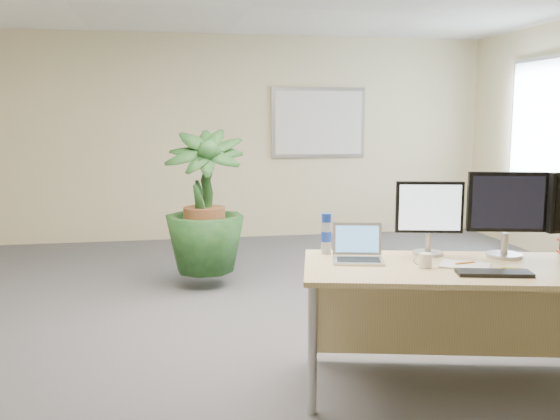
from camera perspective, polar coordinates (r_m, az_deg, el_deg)
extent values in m
plane|color=#4D4D52|center=(4.72, 0.75, -11.66)|extent=(8.00, 8.00, 0.00)
cube|color=beige|center=(8.40, -4.55, 6.59)|extent=(7.00, 0.04, 2.70)
cube|color=#ACACB1|center=(8.57, 3.54, 7.97)|extent=(1.30, 0.03, 0.95)
cube|color=white|center=(8.55, 3.57, 7.97)|extent=(1.20, 0.01, 0.85)
cube|color=#ACACB1|center=(7.93, 22.87, 7.29)|extent=(0.03, 1.30, 1.55)
cube|color=silver|center=(7.92, 22.75, 7.29)|extent=(0.01, 1.20, 1.45)
cube|color=tan|center=(3.85, 17.22, -5.16)|extent=(2.12, 1.27, 0.03)
cube|color=tan|center=(4.31, 15.75, -8.87)|extent=(1.83, 0.46, 0.61)
cylinder|color=#B0B0B5|center=(3.50, 2.98, -12.69)|extent=(0.05, 0.05, 0.73)
cylinder|color=#B0B0B5|center=(4.19, 3.02, -9.06)|extent=(0.05, 0.05, 0.73)
imported|color=#133517|center=(5.99, -6.93, 0.02)|extent=(0.96, 0.96, 1.50)
cylinder|color=#B0B0B5|center=(4.09, 13.35, -3.85)|extent=(0.19, 0.19, 0.02)
cylinder|color=#B0B0B5|center=(4.08, 13.39, -2.93)|extent=(0.04, 0.04, 0.11)
cube|color=black|center=(4.04, 13.50, 0.26)|extent=(0.42, 0.14, 0.32)
cube|color=white|center=(4.01, 13.56, 0.21)|extent=(0.37, 0.09, 0.29)
cylinder|color=#B0B0B5|center=(4.16, 19.79, -3.91)|extent=(0.22, 0.22, 0.02)
cylinder|color=#B0B0B5|center=(4.14, 19.84, -2.88)|extent=(0.04, 0.04, 0.13)
cube|color=black|center=(4.10, 20.03, 0.71)|extent=(0.48, 0.16, 0.37)
cube|color=black|center=(4.07, 20.14, 0.66)|extent=(0.42, 0.11, 0.33)
cube|color=#BDBCC1|center=(3.81, 7.16, -4.62)|extent=(0.34, 0.28, 0.02)
cube|color=black|center=(3.79, 7.17, -4.52)|extent=(0.28, 0.19, 0.00)
cube|color=#BDBCC1|center=(3.91, 7.06, -2.63)|extent=(0.31, 0.12, 0.20)
cube|color=#62B4FC|center=(3.91, 7.07, -2.65)|extent=(0.27, 0.10, 0.16)
cube|color=black|center=(3.67, 18.98, -5.46)|extent=(0.43, 0.23, 0.02)
cylinder|color=white|center=(3.73, 13.15, -4.51)|extent=(0.07, 0.07, 0.08)
torus|color=white|center=(3.72, 12.56, -4.54)|extent=(0.06, 0.02, 0.06)
cube|color=white|center=(3.83, 16.56, -4.88)|extent=(0.34, 0.32, 0.01)
cylinder|color=orange|center=(3.84, 16.56, -4.65)|extent=(0.13, 0.03, 0.01)
cylinder|color=yellow|center=(3.82, 20.52, -5.06)|extent=(0.12, 0.06, 0.02)
cylinder|color=#B1C0D0|center=(4.00, 4.26, -2.55)|extent=(0.07, 0.07, 0.21)
cylinder|color=blue|center=(3.98, 4.28, -0.70)|extent=(0.06, 0.06, 0.06)
cylinder|color=blue|center=(4.00, 4.26, -2.42)|extent=(0.07, 0.07, 0.07)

